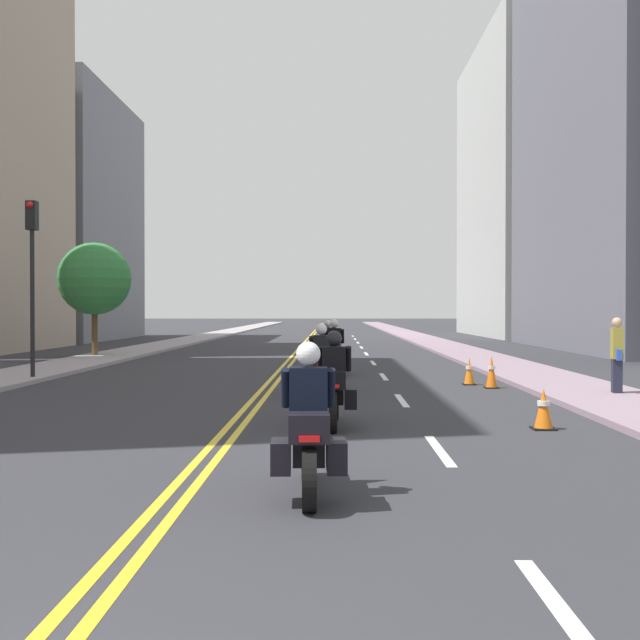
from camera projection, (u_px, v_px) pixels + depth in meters
name	position (u px, v px, depth m)	size (l,w,h in m)	color
ground_plane	(308.00, 340.00, 50.92)	(264.00, 264.00, 0.00)	#2F2F34
sidewalk_left	(193.00, 339.00, 51.05)	(2.52, 144.00, 0.12)	#9F969A
sidewalk_right	(423.00, 339.00, 50.79)	(2.52, 144.00, 0.12)	gray
centreline_yellow_inner	(306.00, 340.00, 50.92)	(0.12, 132.00, 0.01)	yellow
centreline_yellow_outer	(310.00, 340.00, 50.92)	(0.12, 132.00, 0.01)	yellow
lane_dashes_white	(369.00, 358.00, 31.87)	(0.14, 56.40, 0.01)	silver
building_left_2	(60.00, 218.00, 51.99)	(7.88, 14.56, 16.19)	slate
building_right_2	(535.00, 190.00, 59.68)	(8.85, 19.73, 22.33)	#B3B6B2
motorcycle_0	(308.00, 435.00, 8.16)	(0.78, 2.07, 1.63)	black
motorcycle_1	(334.00, 388.00, 13.06)	(0.77, 2.19, 1.61)	black
motorcycle_2	(321.00, 366.00, 18.08)	(0.76, 2.22, 1.65)	black
motorcycle_3	(334.00, 352.00, 23.49)	(0.78, 2.24, 1.69)	black
motorcycle_4	(328.00, 346.00, 28.40)	(0.76, 2.25, 1.60)	black
traffic_cone_0	(469.00, 371.00, 20.41)	(0.34, 0.34, 0.71)	black
traffic_cone_1	(544.00, 409.00, 12.77)	(0.38, 0.38, 0.68)	black
traffic_cone_2	(492.00, 372.00, 19.53)	(0.35, 0.35, 0.82)	black
traffic_light_near	(32.00, 257.00, 21.47)	(0.28, 0.38, 4.97)	black
pedestrian_1	(617.00, 356.00, 17.33)	(0.28, 0.50, 1.80)	#202434
street_tree_0	(94.00, 279.00, 31.73)	(2.95, 2.95, 4.72)	#4F3A22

